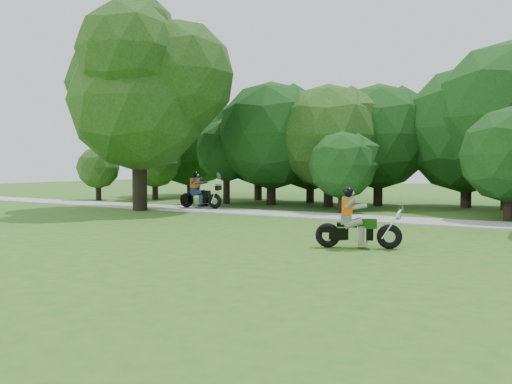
% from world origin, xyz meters
% --- Properties ---
extents(ground, '(100.00, 100.00, 0.00)m').
position_xyz_m(ground, '(0.00, 0.00, 0.00)').
color(ground, '#2B611B').
rests_on(ground, ground).
extents(walkway, '(60.00, 2.20, 0.06)m').
position_xyz_m(walkway, '(0.00, 8.00, 0.03)').
color(walkway, '#9D9D98').
rests_on(walkway, ground).
extents(tree_line, '(39.72, 11.94, 7.96)m').
position_xyz_m(tree_line, '(2.40, 14.75, 3.66)').
color(tree_line, black).
rests_on(tree_line, ground).
extents(big_tree_west, '(8.64, 6.56, 9.96)m').
position_xyz_m(big_tree_west, '(-10.54, 6.85, 5.76)').
color(big_tree_west, black).
rests_on(big_tree_west, ground).
extents(chopper_motorcycle, '(2.11, 1.09, 1.55)m').
position_xyz_m(chopper_motorcycle, '(1.72, 1.12, 0.57)').
color(chopper_motorcycle, black).
rests_on(chopper_motorcycle, ground).
extents(touring_motorcycle, '(2.31, 0.76, 1.76)m').
position_xyz_m(touring_motorcycle, '(-8.51, 8.35, 0.70)').
color(touring_motorcycle, black).
rests_on(touring_motorcycle, walkway).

